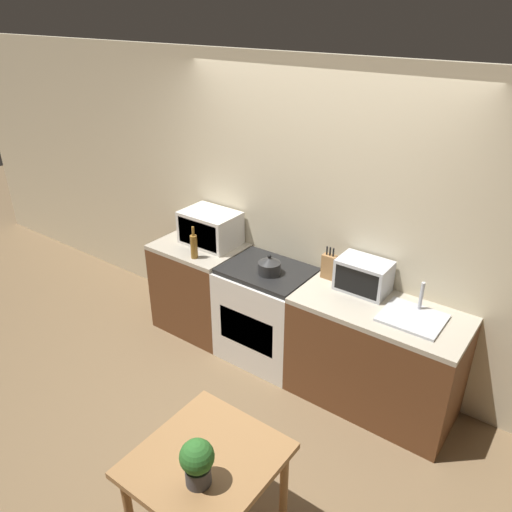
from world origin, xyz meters
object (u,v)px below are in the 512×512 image
(microwave, at_px, (210,228))
(stove_range, at_px, (267,313))
(bottle, at_px, (194,246))
(toaster_oven, at_px, (363,276))
(kettle, at_px, (269,265))
(dining_table, at_px, (207,472))

(microwave, bearing_deg, stove_range, -8.02)
(bottle, distance_m, toaster_oven, 1.49)
(kettle, bearing_deg, stove_range, 138.50)
(dining_table, bearing_deg, stove_range, 115.15)
(kettle, distance_m, toaster_oven, 0.78)
(kettle, distance_m, microwave, 0.80)
(stove_range, height_order, microwave, microwave)
(stove_range, bearing_deg, microwave, 171.98)
(stove_range, xyz_separation_m, microwave, (-0.72, 0.10, 0.61))
(kettle, xyz_separation_m, microwave, (-0.78, 0.15, 0.08))
(microwave, distance_m, toaster_oven, 1.53)
(stove_range, distance_m, dining_table, 1.88)
(stove_range, xyz_separation_m, kettle, (0.06, -0.05, 0.53))
(microwave, bearing_deg, toaster_oven, 2.06)
(kettle, relative_size, bottle, 0.64)
(kettle, height_order, bottle, bottle)
(microwave, relative_size, dining_table, 0.67)
(kettle, relative_size, microwave, 0.37)
(kettle, distance_m, bottle, 0.72)
(dining_table, bearing_deg, toaster_oven, 89.73)
(bottle, height_order, dining_table, bottle)
(bottle, relative_size, toaster_oven, 0.74)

